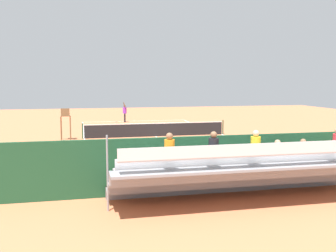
{
  "coord_description": "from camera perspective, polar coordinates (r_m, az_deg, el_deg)",
  "views": [
    {
      "loc": [
        5.28,
        27.17,
        3.97
      ],
      "look_at": [
        0.0,
        4.0,
        1.2
      ],
      "focal_mm": 41.77,
      "sensor_mm": 36.0,
      "label": 1
    }
  ],
  "objects": [
    {
      "name": "tennis_racket",
      "position": [
        38.08,
        -7.12,
        0.63
      ],
      "size": [
        0.58,
        0.36,
        0.03
      ],
      "color": "black",
      "rests_on": "ground"
    },
    {
      "name": "ground_plane",
      "position": [
        27.96,
        -1.82,
        -1.52
      ],
      "size": [
        60.0,
        60.0,
        0.0
      ],
      "primitive_type": "plane",
      "color": "#CC7047"
    },
    {
      "name": "tennis_ball_far",
      "position": [
        36.59,
        -7.23,
        0.42
      ],
      "size": [
        0.07,
        0.07,
        0.07
      ],
      "primitive_type": "sphere",
      "color": "#CCDB33",
      "rests_on": "ground"
    },
    {
      "name": "tennis_net",
      "position": [
        27.9,
        -1.83,
        -0.5
      ],
      "size": [
        10.3,
        0.1,
        1.07
      ],
      "color": "black",
      "rests_on": "ground"
    },
    {
      "name": "backdrop_wall",
      "position": [
        14.5,
        8.86,
        -5.25
      ],
      "size": [
        18.0,
        0.16,
        2.0
      ],
      "primitive_type": "cube",
      "color": "#1E4C2D",
      "rests_on": "ground"
    },
    {
      "name": "tennis_player",
      "position": [
        37.61,
        -6.34,
        2.1
      ],
      "size": [
        0.43,
        0.55,
        1.93
      ],
      "color": "black",
      "rests_on": "ground"
    },
    {
      "name": "umpire_chair",
      "position": [
        26.96,
        -14.73,
        0.77
      ],
      "size": [
        0.67,
        0.67,
        2.14
      ],
      "color": "brown",
      "rests_on": "ground"
    },
    {
      "name": "court_line_markings",
      "position": [
        28.0,
        -1.84,
        -1.5
      ],
      "size": [
        10.1,
        22.2,
        0.01
      ],
      "color": "white",
      "rests_on": "ground"
    },
    {
      "name": "courtside_bench",
      "position": [
        15.97,
        13.89,
        -5.88
      ],
      "size": [
        1.8,
        0.4,
        0.93
      ],
      "color": "#9E754C",
      "rests_on": "ground"
    },
    {
      "name": "tennis_ball_near",
      "position": [
        36.86,
        -2.5,
        0.51
      ],
      "size": [
        0.07,
        0.07,
        0.07
      ],
      "primitive_type": "sphere",
      "color": "#CCDB33",
      "rests_on": "ground"
    },
    {
      "name": "equipment_bag",
      "position": [
        15.27,
        8.37,
        -7.79
      ],
      "size": [
        0.9,
        0.36,
        0.36
      ],
      "primitive_type": "cube",
      "color": "#B22D2D",
      "rests_on": "ground"
    },
    {
      "name": "bleacher_stand",
      "position": [
        13.3,
        11.59,
        -6.48
      ],
      "size": [
        9.06,
        2.4,
        2.48
      ],
      "color": "gray",
      "rests_on": "ground"
    }
  ]
}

